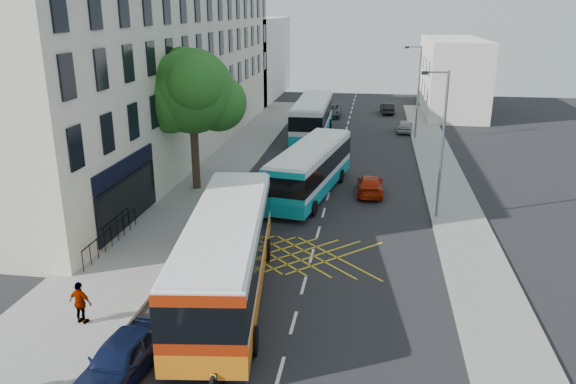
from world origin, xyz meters
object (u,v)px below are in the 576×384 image
at_px(bus_mid, 311,169).
at_px(pedestrian_far, 81,303).
at_px(lamp_near, 441,138).
at_px(bus_near, 226,254).
at_px(red_hatchback, 370,185).
at_px(distant_car_silver, 405,126).
at_px(lamp_far, 417,88).
at_px(bus_far, 313,117).
at_px(street_tree, 192,92).
at_px(parked_car_silver, 207,227).
at_px(motorbike, 230,349).
at_px(parked_car_blue, 121,359).
at_px(distant_car_dark, 387,108).
at_px(distant_car_grey, 331,111).

distance_m(bus_mid, pedestrian_far, 17.92).
bearing_deg(lamp_near, bus_near, -131.76).
xyz_separation_m(red_hatchback, distant_car_silver, (2.93, 19.17, 0.00)).
xyz_separation_m(lamp_far, bus_near, (-9.17, -30.27, -2.79)).
distance_m(bus_near, bus_far, 30.35).
height_order(bus_far, distant_car_silver, bus_far).
xyz_separation_m(street_tree, lamp_far, (14.71, 17.03, -1.68)).
bearing_deg(pedestrian_far, red_hatchback, -108.99).
relative_size(parked_car_silver, red_hatchback, 1.06).
xyz_separation_m(bus_near, motorbike, (1.45, -5.17, -0.86)).
distance_m(bus_mid, distant_car_silver, 20.97).
bearing_deg(bus_far, pedestrian_far, -98.83).
height_order(motorbike, red_hatchback, motorbike).
xyz_separation_m(bus_near, parked_car_blue, (-1.92, -5.81, -1.13)).
bearing_deg(lamp_far, motorbike, -102.29).
bearing_deg(distant_car_dark, street_tree, 61.40).
bearing_deg(pedestrian_far, lamp_far, -101.01).
bearing_deg(pedestrian_far, parked_car_silver, -93.07).
relative_size(lamp_far, pedestrian_far, 4.88).
xyz_separation_m(bus_mid, pedestrian_far, (-6.50, -16.68, -0.67)).
height_order(distant_car_silver, distant_car_dark, distant_car_silver).
bearing_deg(lamp_far, distant_car_silver, 102.62).
relative_size(motorbike, distant_car_silver, 0.65).
relative_size(parked_car_blue, parked_car_silver, 0.95).
bearing_deg(pedestrian_far, bus_near, -134.48).
relative_size(lamp_far, distant_car_dark, 2.23).
bearing_deg(pedestrian_far, parked_car_blue, 147.47).
xyz_separation_m(lamp_near, pedestrian_far, (-13.85, -13.43, -3.65)).
bearing_deg(motorbike, distant_car_silver, 97.41).
distance_m(bus_far, red_hatchback, 17.09).
xyz_separation_m(lamp_far, parked_car_silver, (-11.62, -24.87, -3.90)).
relative_size(parked_car_silver, distant_car_grey, 0.95).
xyz_separation_m(street_tree, red_hatchback, (11.08, 0.97, -5.70)).
xyz_separation_m(bus_mid, red_hatchback, (3.72, 0.69, -1.05)).
relative_size(street_tree, red_hatchback, 2.16).
height_order(lamp_far, red_hatchback, lamp_far).
distance_m(street_tree, lamp_far, 22.57).
xyz_separation_m(bus_far, parked_car_silver, (-2.49, -24.94, -1.08)).
relative_size(street_tree, bus_far, 0.73).
relative_size(lamp_near, pedestrian_far, 4.88).
xyz_separation_m(motorbike, parked_car_blue, (-3.37, -0.65, -0.27)).
distance_m(bus_mid, motorbike, 18.71).
xyz_separation_m(distant_car_dark, pedestrian_far, (-11.64, -46.21, 0.38)).
xyz_separation_m(bus_near, distant_car_grey, (0.90, 40.44, -1.20)).
distance_m(street_tree, bus_mid, 8.71).
bearing_deg(bus_far, motorbike, -88.55).
bearing_deg(bus_mid, red_hatchback, 20.07).
height_order(bus_mid, motorbike, bus_mid).
distance_m(bus_far, distant_car_dark, 14.52).
bearing_deg(street_tree, lamp_near, -11.40).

